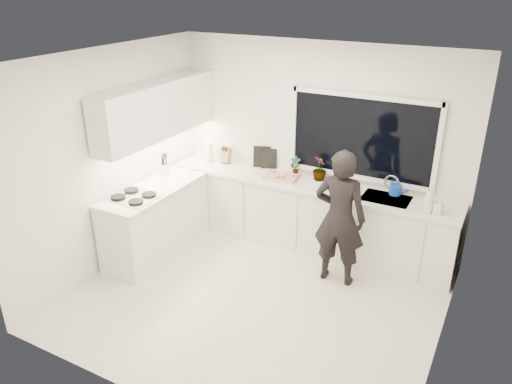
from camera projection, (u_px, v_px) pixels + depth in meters
The scene contains 25 objects.
floor at pixel (255, 299), 5.77m from camera, with size 4.00×3.50×0.02m, color beige.
wall_back at pixel (317, 145), 6.64m from camera, with size 4.00×0.02×2.70m, color white.
wall_left at pixel (110, 160), 6.09m from camera, with size 0.02×3.50×2.70m, color white.
wall_right at pixel (457, 236), 4.35m from camera, with size 0.02×3.50×2.70m, color white.
ceiling at pixel (254, 59), 4.67m from camera, with size 4.00×3.50×0.02m, color white.
window at pixel (362, 138), 6.27m from camera, with size 1.80×0.02×1.00m, color black.
base_cabinets_back at pixel (305, 215), 6.75m from camera, with size 3.92×0.58×0.88m, color white.
base_cabinets_left at pixel (156, 221), 6.59m from camera, with size 0.58×1.60×0.88m, color white.
countertop_back at pixel (307, 184), 6.56m from camera, with size 3.94×0.62×0.04m, color silver.
countertop_left at pixel (153, 189), 6.41m from camera, with size 0.62×1.60×0.04m, color silver.
upper_cabinets at pixel (157, 110), 6.36m from camera, with size 0.34×2.10×0.70m, color white.
sink at pixel (386, 202), 6.13m from camera, with size 0.58×0.42×0.14m, color silver.
faucet at pixel (391, 184), 6.22m from camera, with size 0.03×0.03×0.22m, color silver.
stovetop at pixel (134, 196), 6.12m from camera, with size 0.56×0.48×0.03m, color black.
person at pixel (340, 218), 5.80m from camera, with size 0.61×0.40×1.68m, color black.
pizza_tray at pixel (282, 177), 6.68m from camera, with size 0.45×0.33×0.03m, color silver.
pizza at pixel (282, 176), 6.68m from camera, with size 0.41×0.29×0.01m, color #B23517.
watering_can at pixel (395, 190), 6.18m from camera, with size 0.14×0.14×0.13m, color #1340BB.
paper_towel_roll at pixel (209, 152), 7.28m from camera, with size 0.11×0.11×0.26m, color white.
knife_block at pixel (226, 155), 7.21m from camera, with size 0.13×0.10×0.22m, color #936444.
utensil_crock at pixel (165, 169), 6.80m from camera, with size 0.13×0.13×0.16m, color #AEAEB2.
picture_frame_large at pixel (269, 159), 6.99m from camera, with size 0.22×0.02×0.28m, color black.
picture_frame_small at pixel (262, 157), 7.04m from camera, with size 0.25×0.02×0.30m, color black.
herb_plants at pixel (324, 170), 6.55m from camera, with size 0.88×0.24×0.32m.
soap_bottles at pixel (432, 202), 5.69m from camera, with size 0.25×0.16×0.30m.
Camera 1 is at (2.27, -4.20, 3.45)m, focal length 35.00 mm.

